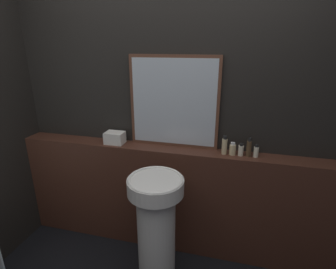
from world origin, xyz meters
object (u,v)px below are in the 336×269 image
object	(u,v)px
pedestal_sink	(157,226)
mirror	(174,103)
towel_stack	(115,138)
lotion_bottle	(241,150)
conditioner_bottle	(233,149)
hand_soap_bottle	(256,151)
body_wash_bottle	(249,148)
shampoo_bottle	(224,146)

from	to	relation	value
pedestal_sink	mirror	xyz separation A→B (m)	(0.00, 0.51, 0.84)
towel_stack	lotion_bottle	size ratio (longest dim) A/B	1.62
pedestal_sink	conditioner_bottle	bearing A→B (deg)	40.69
conditioner_bottle	hand_soap_bottle	xyz separation A→B (m)	(0.18, 0.00, -0.00)
body_wash_bottle	hand_soap_bottle	distance (m)	0.06
shampoo_bottle	pedestal_sink	bearing A→B (deg)	-135.40
pedestal_sink	mirror	world-z (taller)	mirror
conditioner_bottle	hand_soap_bottle	size ratio (longest dim) A/B	1.00
pedestal_sink	shampoo_bottle	xyz separation A→B (m)	(0.44, 0.43, 0.53)
hand_soap_bottle	pedestal_sink	bearing A→B (deg)	-147.58
mirror	towel_stack	bearing A→B (deg)	-171.44
conditioner_bottle	lotion_bottle	bearing A→B (deg)	0.00
towel_stack	body_wash_bottle	world-z (taller)	body_wash_bottle
pedestal_sink	mirror	distance (m)	0.98
conditioner_bottle	body_wash_bottle	xyz separation A→B (m)	(0.12, 0.00, 0.02)
lotion_bottle	body_wash_bottle	xyz separation A→B (m)	(0.06, 0.00, 0.02)
pedestal_sink	conditioner_bottle	size ratio (longest dim) A/B	9.06
towel_stack	body_wash_bottle	xyz separation A→B (m)	(1.13, 0.00, 0.02)
shampoo_bottle	conditioner_bottle	distance (m)	0.07
pedestal_sink	conditioner_bottle	distance (m)	0.83
mirror	lotion_bottle	bearing A→B (deg)	-7.83
pedestal_sink	body_wash_bottle	bearing A→B (deg)	34.69
towel_stack	hand_soap_bottle	xyz separation A→B (m)	(1.19, 0.00, -0.00)
pedestal_sink	shampoo_bottle	size ratio (longest dim) A/B	6.03
towel_stack	lotion_bottle	distance (m)	1.08
shampoo_bottle	lotion_bottle	distance (m)	0.13
pedestal_sink	body_wash_bottle	distance (m)	0.92
conditioner_bottle	towel_stack	bearing A→B (deg)	180.00
mirror	towel_stack	world-z (taller)	mirror
shampoo_bottle	hand_soap_bottle	bearing A→B (deg)	0.00
hand_soap_bottle	body_wash_bottle	bearing A→B (deg)	-180.00
lotion_bottle	hand_soap_bottle	bearing A→B (deg)	0.00
shampoo_bottle	hand_soap_bottle	size ratio (longest dim) A/B	1.51
mirror	body_wash_bottle	xyz separation A→B (m)	(0.62, -0.08, -0.31)
pedestal_sink	towel_stack	bearing A→B (deg)	139.70
towel_stack	lotion_bottle	bearing A→B (deg)	0.00
conditioner_bottle	lotion_bottle	xyz separation A→B (m)	(0.06, 0.00, -0.00)
towel_stack	conditioner_bottle	distance (m)	1.01
pedestal_sink	mirror	bearing A→B (deg)	89.52
towel_stack	conditioner_bottle	bearing A→B (deg)	0.00
lotion_bottle	towel_stack	bearing A→B (deg)	180.00
lotion_bottle	pedestal_sink	bearing A→B (deg)	-142.67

